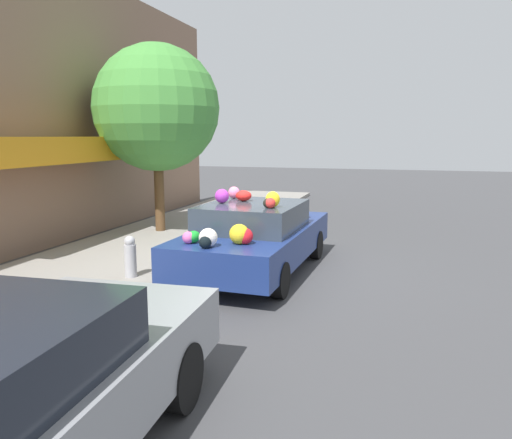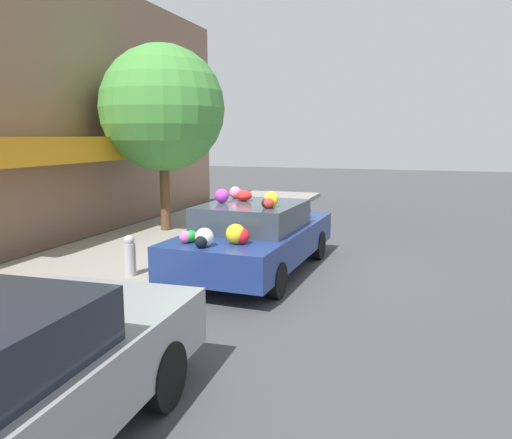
# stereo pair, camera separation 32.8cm
# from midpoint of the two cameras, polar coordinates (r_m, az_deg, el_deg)

# --- Properties ---
(ground_plane) EXTENTS (60.00, 60.00, 0.00)m
(ground_plane) POSITION_cam_midpoint_polar(r_m,az_deg,el_deg) (9.29, -1.98, -5.86)
(ground_plane) COLOR #424244
(sidewalk_curb) EXTENTS (24.00, 3.20, 0.13)m
(sidewalk_curb) POSITION_cam_midpoint_polar(r_m,az_deg,el_deg) (10.44, -16.20, -4.15)
(sidewalk_curb) COLOR gray
(sidewalk_curb) RESTS_ON ground
(building_facade) EXTENTS (18.00, 1.20, 6.29)m
(building_facade) POSITION_cam_midpoint_polar(r_m,az_deg,el_deg) (11.55, -26.35, 11.65)
(building_facade) COLOR #846651
(building_facade) RESTS_ON ground
(street_tree) EXTENTS (3.04, 3.04, 4.52)m
(street_tree) POSITION_cam_midpoint_polar(r_m,az_deg,el_deg) (12.56, -12.04, 12.31)
(street_tree) COLOR brown
(street_tree) RESTS_ON sidewalk_curb
(fire_hydrant) EXTENTS (0.20, 0.20, 0.70)m
(fire_hydrant) POSITION_cam_midpoint_polar(r_m,az_deg,el_deg) (8.64, -15.24, -4.12)
(fire_hydrant) COLOR #B2B2B7
(fire_hydrant) RESTS_ON sidewalk_curb
(art_car) EXTENTS (4.34, 1.97, 1.55)m
(art_car) POSITION_cam_midpoint_polar(r_m,az_deg,el_deg) (9.04, -1.14, -1.84)
(art_car) COLOR navy
(art_car) RESTS_ON ground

